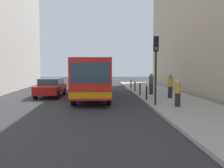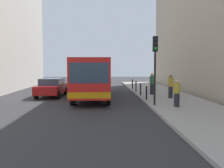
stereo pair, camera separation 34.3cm
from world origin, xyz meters
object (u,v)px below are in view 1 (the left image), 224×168
(bollard_farthest, at_px, (131,84))
(pedestrian_mid_sidewalk, at_px, (170,86))
(bollard_far, at_px, (135,86))
(pedestrian_far_sidewalk, at_px, (151,84))
(bollard_near, at_px, (147,93))
(traffic_light, at_px, (156,57))
(bus, at_px, (92,76))
(pedestrian_near_signal, at_px, (178,93))
(car_beside_bus, at_px, (51,87))
(bollard_mid, at_px, (140,89))

(bollard_farthest, distance_m, pedestrian_mid_sidewalk, 7.73)
(bollard_far, height_order, pedestrian_far_sidewalk, pedestrian_far_sidewalk)
(bollard_near, relative_size, pedestrian_mid_sidewalk, 0.55)
(traffic_light, xyz_separation_m, pedestrian_mid_sidewalk, (1.81, 3.14, -1.99))
(bus, xyz_separation_m, pedestrian_mid_sidewalk, (5.70, -1.98, -0.71))
(pedestrian_near_signal, distance_m, pedestrian_mid_sidewalk, 3.91)
(car_beside_bus, bearing_deg, bollard_near, 157.34)
(traffic_light, bearing_deg, bollard_far, 90.73)
(car_beside_bus, bearing_deg, bus, 173.77)
(bollard_far, xyz_separation_m, pedestrian_near_signal, (1.24, -8.55, 0.31))
(bollard_far, bearing_deg, bollard_farthest, 90.00)
(traffic_light, xyz_separation_m, bollard_far, (-0.10, 7.84, -2.38))
(bollard_near, xyz_separation_m, pedestrian_mid_sidewalk, (1.91, 0.86, 0.39))
(car_beside_bus, height_order, bollard_near, car_beside_bus)
(pedestrian_near_signal, bearing_deg, bollard_mid, -111.23)
(traffic_light, xyz_separation_m, pedestrian_far_sidewalk, (0.91, 5.54, -1.98))
(bus, bearing_deg, pedestrian_near_signal, 130.89)
(bollard_farthest, height_order, pedestrian_near_signal, pedestrian_near_signal)
(car_beside_bus, relative_size, pedestrian_far_sidewalk, 2.55)
(bollard_far, height_order, pedestrian_near_signal, pedestrian_near_signal)
(car_beside_bus, xyz_separation_m, pedestrian_mid_sidewalk, (9.06, -2.49, 0.23))
(bus, distance_m, bollard_far, 4.80)
(bollard_farthest, relative_size, pedestrian_near_signal, 0.60)
(bollard_near, distance_m, bollard_mid, 2.78)
(car_beside_bus, height_order, bollard_far, car_beside_bus)
(bollard_near, bearing_deg, bollard_farthest, 90.00)
(traffic_light, xyz_separation_m, pedestrian_near_signal, (1.14, -0.71, -2.07))
(bollard_far, bearing_deg, bollard_near, -90.00)
(bus, relative_size, bollard_near, 11.60)
(bus, bearing_deg, bollard_near, 143.28)
(traffic_light, height_order, bollard_farthest, traffic_light)
(bollard_near, bearing_deg, bus, 143.21)
(bollard_far, height_order, bollard_farthest, same)
(bollard_far, relative_size, pedestrian_mid_sidewalk, 0.55)
(pedestrian_mid_sidewalk, bearing_deg, traffic_light, 133.59)
(car_beside_bus, height_order, pedestrian_far_sidewalk, pedestrian_far_sidewalk)
(pedestrian_mid_sidewalk, bearing_deg, bus, 54.44)
(pedestrian_far_sidewalk, bearing_deg, bus, 58.93)
(bollard_near, relative_size, pedestrian_near_signal, 0.60)
(bus, xyz_separation_m, pedestrian_far_sidewalk, (4.81, 0.43, -0.70))
(bollard_farthest, bearing_deg, bollard_far, -90.00)
(pedestrian_far_sidewalk, bearing_deg, traffic_light, 134.52)
(bus, height_order, bollard_far, bus)
(car_beside_bus, distance_m, traffic_light, 9.44)
(bollard_near, height_order, bollard_mid, same)
(car_beside_bus, bearing_deg, bollard_farthest, -142.64)
(bollard_far, height_order, pedestrian_mid_sidewalk, pedestrian_mid_sidewalk)
(pedestrian_mid_sidewalk, height_order, pedestrian_far_sidewalk, pedestrian_far_sidewalk)
(bollard_farthest, bearing_deg, bollard_mid, -90.00)
(pedestrian_far_sidewalk, bearing_deg, car_beside_bus, 53.26)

